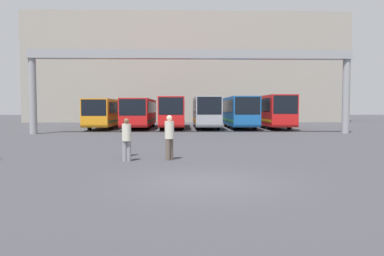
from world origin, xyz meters
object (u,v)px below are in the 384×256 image
bus_slot_0 (107,112)px  pedestrian_mid_right (126,137)px  bus_slot_1 (140,111)px  pedestrian_far_center (169,136)px  bus_slot_5 (271,110)px  pedestrian_near_center (127,139)px  bus_slot_3 (206,110)px  bus_slot_2 (173,111)px  bus_slot_4 (239,110)px

bus_slot_0 → pedestrian_mid_right: size_ratio=7.53×
bus_slot_1 → pedestrian_far_center: 24.44m
pedestrian_mid_right → bus_slot_1: bearing=136.7°
bus_slot_1 → pedestrian_mid_right: size_ratio=7.13×
bus_slot_5 → pedestrian_far_center: size_ratio=6.08×
bus_slot_0 → pedestrian_near_center: size_ratio=7.09×
bus_slot_1 → pedestrian_mid_right: 23.06m
bus_slot_3 → pedestrian_far_center: bearing=-97.0°
bus_slot_5 → pedestrian_mid_right: bearing=-117.3°
bus_slot_3 → pedestrian_mid_right: 23.29m
bus_slot_2 → bus_slot_3: 3.47m
bus_slot_1 → pedestrian_mid_right: bus_slot_1 is taller
bus_slot_0 → bus_slot_4: bus_slot_4 is taller
bus_slot_2 → bus_slot_5: bus_slot_5 is taller
pedestrian_mid_right → pedestrian_far_center: 2.24m
bus_slot_4 → pedestrian_mid_right: 23.75m
bus_slot_5 → pedestrian_near_center: bearing=-115.4°
pedestrian_near_center → bus_slot_5: bearing=49.5°
pedestrian_mid_right → pedestrian_far_center: (1.92, -1.15, 0.11)m
bus_slot_2 → bus_slot_1: bearing=-176.3°
pedestrian_near_center → bus_slot_2: bearing=72.2°
bus_slot_5 → pedestrian_mid_right: 25.63m
bus_slot_4 → bus_slot_5: bus_slot_5 is taller
bus_slot_4 → bus_slot_2: bearing=172.1°
bus_slot_1 → bus_slot_3: 6.89m
bus_slot_1 → bus_slot_2: (3.44, 0.22, 0.09)m
bus_slot_0 → pedestrian_far_center: bus_slot_0 is taller
bus_slot_2 → bus_slot_5: 10.34m
bus_slot_4 → bus_slot_0: bearing=175.6°
bus_slot_0 → bus_slot_1: bearing=-5.4°
bus_slot_1 → bus_slot_4: bus_slot_4 is taller
bus_slot_1 → bus_slot_2: size_ratio=0.96×
bus_slot_5 → pedestrian_near_center: (-11.52, -24.25, -1.01)m
bus_slot_2 → pedestrian_far_center: (0.50, -24.33, -0.86)m
bus_slot_2 → bus_slot_4: 6.96m
pedestrian_mid_right → pedestrian_far_center: bearing=10.8°
pedestrian_near_center → pedestrian_mid_right: pedestrian_near_center is taller
bus_slot_3 → bus_slot_4: bus_slot_3 is taller
bus_slot_3 → pedestrian_mid_right: bus_slot_3 is taller
bus_slot_0 → bus_slot_1: 3.46m
bus_slot_4 → pedestrian_far_center: bearing=-105.3°
bus_slot_0 → pedestrian_far_center: bearing=-73.2°
bus_slot_0 → bus_slot_3: 10.35m
bus_slot_2 → pedestrian_mid_right: (-1.42, -23.18, -0.97)m
bus_slot_5 → pedestrian_far_center: (-9.83, -23.90, -0.96)m
bus_slot_4 → pedestrian_far_center: (-6.39, -23.38, -0.87)m
bus_slot_3 → bus_slot_5: (6.89, -0.00, 0.08)m
bus_slot_1 → pedestrian_near_center: 24.58m
bus_slot_2 → pedestrian_mid_right: 23.24m
bus_slot_2 → pedestrian_near_center: bus_slot_2 is taller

